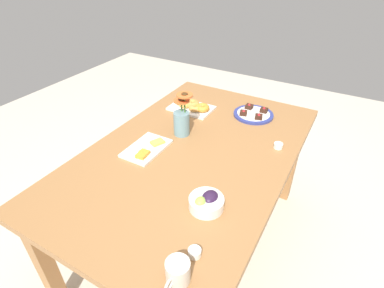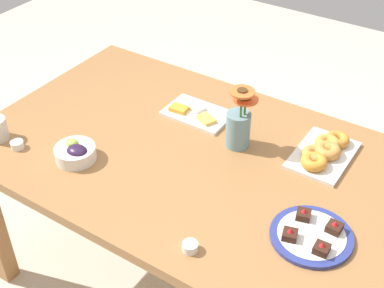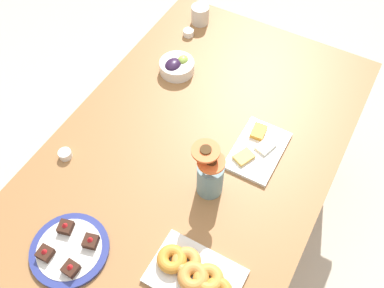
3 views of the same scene
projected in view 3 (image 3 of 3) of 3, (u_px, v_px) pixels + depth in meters
ground_plane at (192, 232)px, 2.19m from camera, size 6.00×6.00×0.00m
dining_table at (192, 163)px, 1.66m from camera, size 1.60×1.00×0.74m
coffee_mug at (200, 14)px, 1.98m from camera, size 0.12×0.08×0.09m
grape_bowl at (177, 66)px, 1.80m from camera, size 0.15×0.15×0.07m
cheese_platter at (257, 149)px, 1.58m from camera, size 0.26×0.17×0.03m
croissant_platter at (195, 274)px, 1.29m from camera, size 0.19×0.29×0.05m
jam_cup_honey at (188, 32)px, 1.95m from camera, size 0.05×0.05×0.03m
jam_cup_berry at (65, 154)px, 1.56m from camera, size 0.05×0.05×0.03m
dessert_plate at (69, 249)px, 1.35m from camera, size 0.25×0.25×0.05m
flower_vase at (210, 176)px, 1.42m from camera, size 0.11×0.11×0.25m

